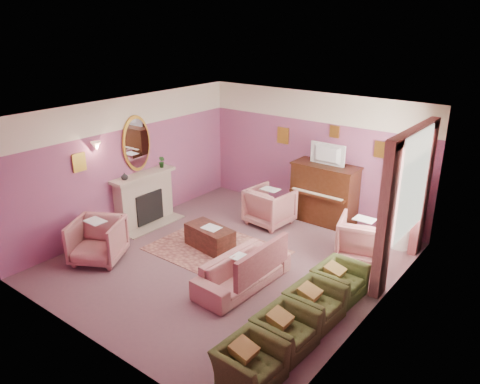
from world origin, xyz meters
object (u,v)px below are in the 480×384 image
Objects in this scene: olive_chair_c at (315,299)px; floral_armchair_left at (270,204)px; coffee_table at (210,238)px; sofa at (243,266)px; piano at (324,194)px; side_table at (402,229)px; olive_chair_d at (340,276)px; floral_armchair_front at (97,239)px; floral_armchair_right at (363,236)px; olive_chair_a at (250,358)px; television at (326,153)px; olive_chair_b at (286,326)px.

floral_armchair_left is at bearing 135.42° from olive_chair_c.
sofa is (1.35, -0.70, 0.15)m from coffee_table.
piano is 2.00× the size of side_table.
piano is at bearing 123.35° from olive_chair_d.
side_table is (4.27, 4.08, -0.11)m from floral_armchair_front.
sofa is 2.28× the size of olive_chair_d.
floral_armchair_right is at bearing 99.45° from olive_chair_d.
floral_armchair_right is 4.96m from floral_armchair_front.
piano is at bearing 176.85° from side_table.
olive_chair_a is at bearing -90.00° from olive_chair_d.
olive_chair_a is 1.64m from olive_chair_c.
piano is 1.83m from side_table.
television reaches higher than floral_armchair_left.
television is 3.40m from sofa.
olive_chair_c is (1.44, -0.09, -0.02)m from sofa.
sofa is 2.63× the size of side_table.
olive_chair_c is at bearing -84.01° from floral_armchair_right.
television reaches higher than olive_chair_d.
sofa is 3.51m from side_table.
olive_chair_a is (1.44, -1.73, -0.02)m from sofa.
television is 4.95m from floral_armchair_front.
olive_chair_c is (1.63, -3.30, -0.30)m from piano.
floral_armchair_right is 3.87m from olive_chair_a.
coffee_table is 1.73m from floral_armchair_left.
olive_chair_d is at bearing -80.55° from floral_armchair_right.
coffee_table is 2.94m from floral_armchair_right.
television is at bearing 123.89° from olive_chair_d.
olive_chair_a is at bearing -90.00° from olive_chair_b.
olive_chair_a is at bearing -58.63° from floral_armchair_left.
floral_armchair_right is 1.42m from olive_chair_d.
floral_armchair_front reaches higher than sofa.
piano reaches higher than olive_chair_c.
olive_chair_b is 4.03m from side_table.
side_table is at bearing -3.15° from piano.
floral_armchair_front is at bearing -136.25° from side_table.
coffee_table is 1.23× the size of olive_chair_c.
floral_armchair_left reaches higher than olive_chair_a.
olive_chair_d is at bearing -93.98° from side_table.
olive_chair_a is 1.00× the size of olive_chair_b.
coffee_table is at bearing 138.99° from olive_chair_a.
piano is 1.53× the size of floral_armchair_front.
television is 2.08m from floral_armchair_right.
floral_armchair_left is at bearing 64.53° from floral_armchair_front.
floral_armchair_front is at bearing -167.91° from olive_chair_c.
sofa reaches higher than side_table.
floral_armchair_right is 1.13× the size of olive_chair_b.
olive_chair_c is at bearing -44.58° from floral_armchair_left.
floral_armchair_right and floral_armchair_front have the same top height.
olive_chair_a is at bearing -41.01° from coffee_table.
television is 0.88× the size of floral_armchair_right.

